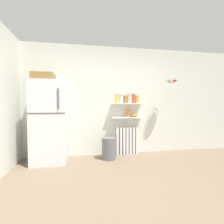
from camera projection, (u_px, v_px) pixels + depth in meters
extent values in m
plane|color=#7A6651|center=(138.00, 180.00, 2.75)|extent=(7.04, 7.04, 0.00)
cube|color=silver|center=(118.00, 101.00, 4.21)|extent=(7.04, 0.10, 2.60)
cube|color=silver|center=(50.00, 122.00, 3.58)|extent=(0.70, 0.66, 1.71)
cube|color=#262628|center=(46.00, 113.00, 3.24)|extent=(0.68, 0.01, 0.01)
cylinder|color=#4C4C51|center=(58.00, 99.00, 3.25)|extent=(0.02, 0.02, 0.40)
cube|color=olive|center=(44.00, 77.00, 3.51)|extent=(0.42, 0.46, 0.15)
cube|color=white|center=(117.00, 141.00, 4.12)|extent=(0.06, 0.12, 0.66)
cube|color=white|center=(121.00, 141.00, 4.14)|extent=(0.06, 0.12, 0.66)
cube|color=white|center=(124.00, 141.00, 4.15)|extent=(0.06, 0.12, 0.66)
cube|color=white|center=(127.00, 141.00, 4.16)|extent=(0.06, 0.12, 0.66)
cube|color=white|center=(130.00, 140.00, 4.18)|extent=(0.06, 0.12, 0.66)
cube|color=white|center=(133.00, 140.00, 4.19)|extent=(0.06, 0.12, 0.66)
cube|color=white|center=(136.00, 140.00, 4.21)|extent=(0.06, 0.12, 0.66)
cube|color=white|center=(127.00, 117.00, 4.11)|extent=(0.75, 0.22, 0.02)
cube|color=white|center=(127.00, 104.00, 4.09)|extent=(0.75, 0.22, 0.02)
cylinder|color=yellow|center=(117.00, 99.00, 4.04)|extent=(0.09, 0.09, 0.18)
cylinder|color=gray|center=(117.00, 95.00, 4.04)|extent=(0.09, 0.09, 0.02)
cylinder|color=silver|center=(121.00, 100.00, 4.06)|extent=(0.09, 0.09, 0.16)
cylinder|color=gray|center=(121.00, 96.00, 4.05)|extent=(0.09, 0.09, 0.02)
cylinder|color=olive|center=(125.00, 100.00, 4.08)|extent=(0.10, 0.10, 0.16)
cylinder|color=gray|center=(125.00, 96.00, 4.07)|extent=(0.10, 0.10, 0.02)
cylinder|color=beige|center=(130.00, 99.00, 4.10)|extent=(0.12, 0.12, 0.17)
cylinder|color=gray|center=(130.00, 95.00, 4.09)|extent=(0.11, 0.11, 0.02)
cylinder|color=#C64C38|center=(134.00, 99.00, 4.11)|extent=(0.10, 0.10, 0.20)
cylinder|color=gray|center=(134.00, 94.00, 4.11)|extent=(0.09, 0.09, 0.02)
cylinder|color=yellow|center=(138.00, 100.00, 4.13)|extent=(0.09, 0.09, 0.16)
cylinder|color=gray|center=(138.00, 96.00, 4.13)|extent=(0.09, 0.09, 0.02)
cylinder|color=#CC7033|center=(128.00, 113.00, 4.10)|extent=(0.08, 0.08, 0.21)
ellipsoid|color=orange|center=(135.00, 115.00, 4.14)|extent=(0.17, 0.17, 0.08)
cylinder|color=slate|center=(109.00, 148.00, 3.77)|extent=(0.31, 0.31, 0.48)
torus|color=#B2B2B7|center=(172.00, 81.00, 4.00)|extent=(0.29, 0.29, 0.01)
cylinder|color=#A8A8AD|center=(172.00, 82.00, 4.00)|extent=(0.23, 0.23, 0.01)
sphere|color=red|center=(174.00, 80.00, 3.99)|extent=(0.08, 0.08, 0.08)
sphere|color=#7FAD38|center=(169.00, 81.00, 4.00)|extent=(0.07, 0.07, 0.07)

